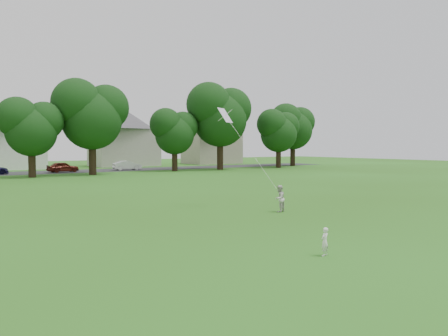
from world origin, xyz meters
TOP-DOWN VIEW (x-y plane):
  - ground at (0.00, 0.00)m, footprint 160.00×160.00m
  - street at (0.00, 42.00)m, footprint 90.00×7.00m
  - toddler at (0.43, -3.44)m, footprint 0.35×0.27m
  - older_boy at (4.88, 3.57)m, footprint 0.76×0.69m
  - kite at (4.29, 4.99)m, footprint 1.13×1.87m
  - tree_row at (2.91, 36.27)m, footprint 80.53×9.27m
  - house_row at (0.49, 52.00)m, footprint 77.12×13.61m

SIDE VIEW (x-z plane):
  - ground at x=0.00m, z-range 0.00..0.00m
  - street at x=0.00m, z-range 0.00..0.01m
  - toddler at x=0.43m, z-range 0.00..0.83m
  - older_boy at x=4.88m, z-range 0.00..1.29m
  - kite at x=4.29m, z-range 0.38..5.27m
  - house_row at x=0.49m, z-range -0.23..10.08m
  - tree_row at x=2.91m, z-range 0.76..12.29m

